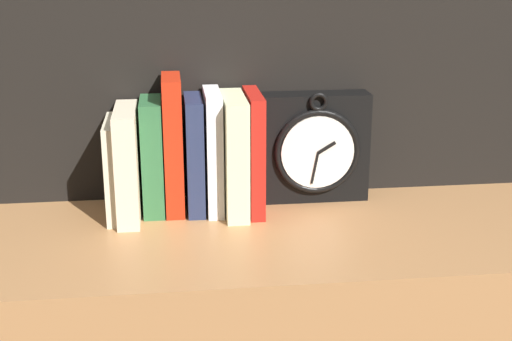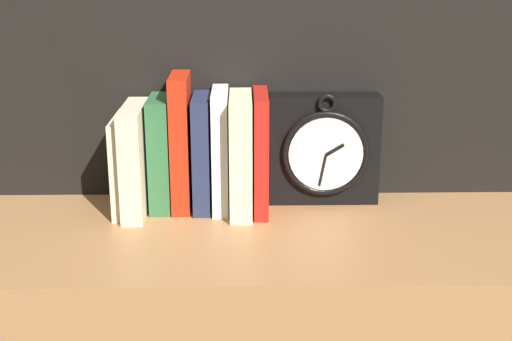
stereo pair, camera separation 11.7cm
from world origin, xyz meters
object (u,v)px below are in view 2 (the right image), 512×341
Objects in this scene: book_slot4_navy at (202,153)px; book_slot5_white at (221,150)px; book_slot3_red at (181,142)px; book_slot6_cream at (241,154)px; book_slot1_cream at (136,160)px; book_slot0_cream at (121,164)px; clock at (324,149)px; book_slot7_red at (261,152)px; book_slot2_green at (161,153)px.

book_slot4_navy is 0.03m from book_slot5_white.
book_slot5_white is at bearing -4.37° from book_slot3_red.
book_slot5_white is 1.03× the size of book_slot6_cream.
book_slot1_cream is 0.19m from book_slot6_cream.
book_slot5_white is (0.07, -0.01, -0.01)m from book_slot3_red.
book_slot0_cream is 0.89× the size of book_slot1_cream.
clock is 0.23m from book_slot4_navy.
book_slot3_red is at bearing 174.43° from book_slot7_red.
book_slot3_red is at bearing -174.97° from clock.
book_slot3_red is (0.11, 0.01, 0.04)m from book_slot0_cream.
book_slot0_cream is 0.84× the size of book_slot2_green.
book_slot2_green is (-0.30, -0.02, 0.00)m from clock.
book_slot3_red is 1.12× the size of book_slot5_white.
book_slot2_green reaches higher than book_slot1_cream.
book_slot2_green is 0.15m from book_slot6_cream.
book_slot2_green is 0.18m from book_slot7_red.
book_slot5_white reaches higher than book_slot7_red.
book_slot3_red reaches higher than book_slot7_red.
book_slot5_white reaches higher than book_slot0_cream.
book_slot7_red reaches higher than book_slot2_green.
book_slot5_white is 1.01× the size of book_slot7_red.
book_slot4_navy is at bearing -173.54° from clock.
book_slot7_red is (0.14, -0.01, -0.01)m from book_slot3_red.
clock is 0.98× the size of book_slot7_red.
book_slot4_navy is (0.12, 0.02, 0.01)m from book_slot1_cream.
book_slot5_white reaches higher than book_slot2_green.
book_slot7_red is (0.04, 0.01, 0.00)m from book_slot6_cream.
book_slot0_cream is 0.71× the size of book_slot3_red.
book_slot3_red is 0.04m from book_slot4_navy.
book_slot1_cream is 0.23m from book_slot7_red.
clock is at bearing 5.03° from book_slot3_red.
book_slot5_white is (0.03, -0.00, 0.01)m from book_slot4_navy.
book_slot1_cream reaches higher than book_slot0_cream.
clock is 0.35m from book_slot1_cream.
book_slot7_red is at bearing -0.05° from book_slot0_cream.
book_slot4_navy is (-0.23, -0.03, 0.00)m from clock.
book_slot1_cream is at bearing -164.38° from book_slot3_red.
book_slot7_red is at bearing -162.60° from clock.
book_slot4_navy reaches higher than book_slot2_green.
clock reaches higher than book_slot4_navy.
clock is at bearing 4.27° from book_slot2_green.
book_slot4_navy is at bearing -3.57° from book_slot3_red.
book_slot7_red is at bearing -5.57° from book_slot3_red.
book_slot0_cream is at bearing -168.46° from book_slot2_green.
book_slot7_red reaches higher than clock.
book_slot4_navy is 0.07m from book_slot6_cream.
book_slot1_cream is 0.89× the size of book_slot5_white.
book_slot5_white is at bearing -171.49° from clock.
book_slot6_cream is at bearing -7.98° from book_slot2_green.
book_slot6_cream reaches higher than book_slot2_green.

